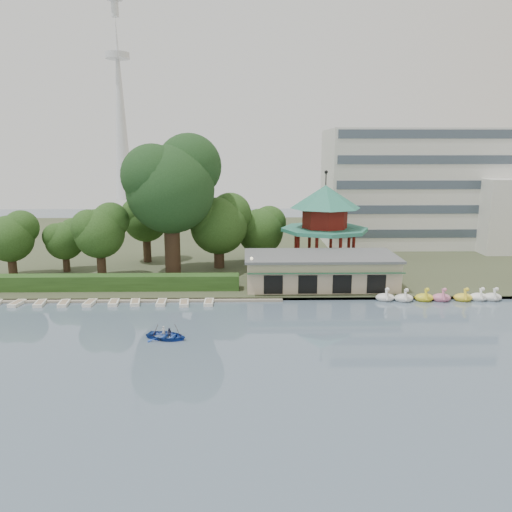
{
  "coord_description": "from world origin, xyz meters",
  "views": [
    {
      "loc": [
        0.91,
        -37.7,
        16.74
      ],
      "look_at": [
        2.0,
        18.0,
        5.0
      ],
      "focal_mm": 35.0,
      "sensor_mm": 36.0,
      "label": 1
    }
  ],
  "objects_px": {
    "dock": "(134,300)",
    "boathouse": "(320,270)",
    "pavilion": "(325,218)",
    "rowboat_with_passengers": "(167,333)",
    "big_tree": "(172,182)"
  },
  "relations": [
    {
      "from": "boathouse",
      "to": "big_tree",
      "type": "bearing_deg",
      "value": 161.75
    },
    {
      "from": "pavilion",
      "to": "rowboat_with_passengers",
      "type": "distance_m",
      "value": 33.14
    },
    {
      "from": "big_tree",
      "to": "rowboat_with_passengers",
      "type": "distance_m",
      "value": 26.06
    },
    {
      "from": "pavilion",
      "to": "big_tree",
      "type": "relative_size",
      "value": 0.72
    },
    {
      "from": "dock",
      "to": "big_tree",
      "type": "height_order",
      "value": "big_tree"
    },
    {
      "from": "pavilion",
      "to": "big_tree",
      "type": "bearing_deg",
      "value": -169.63
    },
    {
      "from": "dock",
      "to": "rowboat_with_passengers",
      "type": "xyz_separation_m",
      "value": [
        5.61,
        -11.89,
        0.42
      ]
    },
    {
      "from": "dock",
      "to": "rowboat_with_passengers",
      "type": "height_order",
      "value": "rowboat_with_passengers"
    },
    {
      "from": "rowboat_with_passengers",
      "to": "dock",
      "type": "bearing_deg",
      "value": 115.27
    },
    {
      "from": "pavilion",
      "to": "rowboat_with_passengers",
      "type": "relative_size",
      "value": 2.2
    },
    {
      "from": "dock",
      "to": "pavilion",
      "type": "height_order",
      "value": "pavilion"
    },
    {
      "from": "boathouse",
      "to": "pavilion",
      "type": "distance_m",
      "value": 11.43
    },
    {
      "from": "boathouse",
      "to": "big_tree",
      "type": "height_order",
      "value": "big_tree"
    },
    {
      "from": "dock",
      "to": "boathouse",
      "type": "xyz_separation_m",
      "value": [
        22.0,
        4.77,
        2.25
      ]
    },
    {
      "from": "dock",
      "to": "boathouse",
      "type": "bearing_deg",
      "value": 12.24
    }
  ]
}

